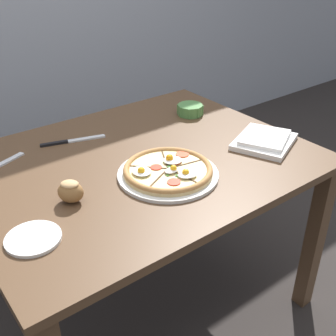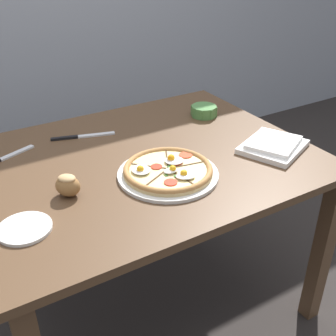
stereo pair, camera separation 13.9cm
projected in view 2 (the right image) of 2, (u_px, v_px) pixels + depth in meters
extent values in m
plane|color=#2D2826|center=(147.00, 298.00, 1.90)|extent=(12.00, 12.00, 0.00)
cube|color=#513823|center=(143.00, 160.00, 1.55)|extent=(1.22, 0.96, 0.03)
cube|color=#513823|center=(322.00, 251.00, 1.66)|extent=(0.06, 0.06, 0.70)
cube|color=#513823|center=(199.00, 161.00, 2.30)|extent=(0.06, 0.06, 0.70)
cylinder|color=white|center=(168.00, 174.00, 1.42)|extent=(0.34, 0.34, 0.01)
cylinder|color=#DBB775|center=(168.00, 171.00, 1.42)|extent=(0.30, 0.30, 0.01)
cylinder|color=#E0CC84|center=(168.00, 169.00, 1.41)|extent=(0.27, 0.27, 0.00)
torus|color=#B27A42|center=(168.00, 169.00, 1.41)|extent=(0.30, 0.30, 0.02)
cube|color=#472D19|center=(157.00, 177.00, 1.36)|extent=(0.12, 0.06, 0.00)
cube|color=#472D19|center=(181.00, 177.00, 1.37)|extent=(0.02, 0.13, 0.00)
cube|color=#472D19|center=(186.00, 165.00, 1.43)|extent=(0.13, 0.03, 0.00)
cube|color=#472D19|center=(167.00, 159.00, 1.47)|extent=(0.07, 0.12, 0.00)
cube|color=#472D19|center=(149.00, 166.00, 1.43)|extent=(0.10, 0.10, 0.00)
cylinder|color=red|center=(186.00, 155.00, 1.49)|extent=(0.05, 0.05, 0.00)
cylinder|color=red|center=(171.00, 182.00, 1.33)|extent=(0.04, 0.04, 0.00)
cylinder|color=red|center=(176.00, 162.00, 1.45)|extent=(0.05, 0.05, 0.00)
cylinder|color=red|center=(156.00, 167.00, 1.42)|extent=(0.04, 0.04, 0.00)
ellipsoid|color=white|center=(174.00, 160.00, 1.45)|extent=(0.08, 0.08, 0.01)
sphere|color=orange|center=(171.00, 158.00, 1.44)|extent=(0.03, 0.03, 0.03)
ellipsoid|color=white|center=(171.00, 170.00, 1.39)|extent=(0.05, 0.04, 0.01)
sphere|color=#F4AD1E|center=(173.00, 169.00, 1.38)|extent=(0.02, 0.02, 0.02)
ellipsoid|color=white|center=(141.00, 170.00, 1.39)|extent=(0.08, 0.08, 0.01)
sphere|color=#F4AD1E|center=(140.00, 169.00, 1.38)|extent=(0.02, 0.02, 0.02)
ellipsoid|color=white|center=(185.00, 176.00, 1.36)|extent=(0.08, 0.07, 0.01)
sphere|color=#F4AD1E|center=(184.00, 173.00, 1.36)|extent=(0.02, 0.02, 0.02)
cylinder|color=#477A2D|center=(166.00, 175.00, 1.37)|extent=(0.01, 0.01, 0.00)
cylinder|color=#2D5B1E|center=(169.00, 167.00, 1.42)|extent=(0.01, 0.01, 0.00)
cylinder|color=#2D5B1E|center=(176.00, 176.00, 1.37)|extent=(0.01, 0.01, 0.00)
cylinder|color=#477A2D|center=(169.00, 169.00, 1.41)|extent=(0.01, 0.01, 0.00)
cylinder|color=#4C8442|center=(204.00, 111.00, 1.87)|extent=(0.11, 0.11, 0.05)
cylinder|color=#AD1423|center=(204.00, 110.00, 1.86)|extent=(0.09, 0.09, 0.03)
cylinder|color=#4C8442|center=(214.00, 109.00, 1.89)|extent=(0.01, 0.01, 0.04)
cylinder|color=#4C8442|center=(206.00, 106.00, 1.91)|extent=(0.01, 0.01, 0.04)
cylinder|color=#4C8442|center=(197.00, 107.00, 1.91)|extent=(0.01, 0.01, 0.04)
cylinder|color=#4C8442|center=(192.00, 110.00, 1.88)|extent=(0.01, 0.01, 0.04)
cylinder|color=#4C8442|center=(194.00, 113.00, 1.84)|extent=(0.01, 0.01, 0.04)
cylinder|color=#4C8442|center=(202.00, 116.00, 1.82)|extent=(0.01, 0.01, 0.04)
cylinder|color=#4C8442|center=(211.00, 115.00, 1.82)|extent=(0.01, 0.01, 0.04)
cylinder|color=#4C8442|center=(216.00, 112.00, 1.85)|extent=(0.01, 0.01, 0.04)
cube|color=white|center=(273.00, 147.00, 1.59)|extent=(0.30, 0.28, 0.02)
cube|color=white|center=(274.00, 142.00, 1.58)|extent=(0.25, 0.24, 0.02)
ellipsoid|color=olive|center=(68.00, 186.00, 1.30)|extent=(0.10, 0.10, 0.07)
ellipsoid|color=tan|center=(67.00, 178.00, 1.29)|extent=(0.07, 0.07, 0.02)
cube|color=silver|center=(96.00, 135.00, 1.70)|extent=(0.15, 0.06, 0.01)
cube|color=black|center=(64.00, 138.00, 1.67)|extent=(0.11, 0.04, 0.01)
cube|color=silver|center=(17.00, 153.00, 1.56)|extent=(0.14, 0.07, 0.01)
cylinder|color=white|center=(25.00, 228.00, 1.17)|extent=(0.15, 0.15, 0.01)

